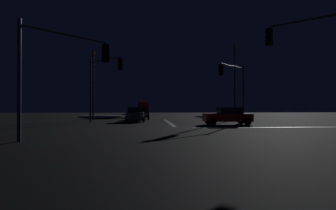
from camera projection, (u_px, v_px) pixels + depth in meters
name	position (u px, v px, depth m)	size (l,w,h in m)	color
ground	(176.00, 129.00, 21.60)	(120.00, 120.00, 0.10)	black
stop_line_north	(169.00, 122.00, 29.30)	(0.35, 13.18, 0.01)	white
centre_line_ns	(163.00, 118.00, 40.87)	(22.00, 0.15, 0.01)	yellow
crosswalk_bar_east	(275.00, 127.00, 22.18)	(13.18, 0.40, 0.01)	white
snow_bank_left_curb	(101.00, 117.00, 38.08)	(6.21, 1.50, 0.55)	white
snow_bank_right_curb	(222.00, 116.00, 40.49)	(8.02, 1.50, 0.50)	white
sedan_gray	(136.00, 114.00, 30.73)	(2.02, 4.33, 1.57)	slate
sedan_black	(141.00, 113.00, 36.74)	(2.02, 4.33, 1.57)	black
sedan_white	(140.00, 112.00, 42.82)	(2.02, 4.33, 1.57)	silver
sedan_green	(139.00, 112.00, 49.30)	(2.02, 4.33, 1.57)	#14512D
sedan_silver	(143.00, 111.00, 55.97)	(2.02, 4.33, 1.57)	#B7B7BC
sedan_orange	(141.00, 111.00, 61.67)	(2.02, 4.33, 1.57)	#C66014
box_truck	(144.00, 107.00, 69.28)	(2.68, 8.28, 3.08)	red
sedan_red_crossing	(228.00, 116.00, 25.26)	(4.33, 2.02, 1.57)	maroon
traffic_signal_se	(315.00, 51.00, 15.29)	(3.33, 3.33, 6.73)	#4C4C51
traffic_signal_ne	(234.00, 82.00, 28.77)	(3.66, 3.66, 6.05)	#4C4C51
traffic_signal_nw	(102.00, 78.00, 27.82)	(3.72, 3.72, 6.52)	#4C4C51
traffic_signal_sw	(63.00, 61.00, 14.58)	(3.74, 3.74, 5.71)	#4C4C51
streetlamp_right_near	(235.00, 76.00, 35.58)	(0.44, 0.44, 9.69)	#424247
streetlamp_left_near	(93.00, 80.00, 34.27)	(0.44, 0.44, 8.42)	#424247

